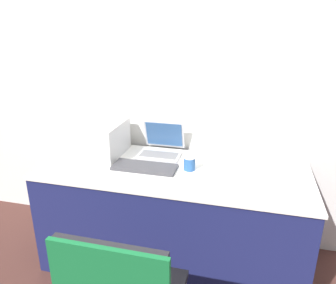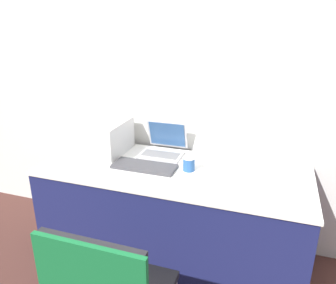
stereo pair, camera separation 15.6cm
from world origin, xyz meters
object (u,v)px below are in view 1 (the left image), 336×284
coffee_cup (189,163)px  printer (94,137)px  external_keyboard (145,167)px  laptop_left (161,147)px

coffee_cup → printer: bearing=171.6°
printer → external_keyboard: size_ratio=0.97×
coffee_cup → laptop_left: bearing=139.3°
laptop_left → external_keyboard: size_ratio=0.71×
printer → coffee_cup: printer is taller
coffee_cup → external_keyboard: bearing=-169.2°
external_keyboard → coffee_cup: (0.30, 0.06, 0.04)m
external_keyboard → coffee_cup: bearing=10.8°
laptop_left → coffee_cup: (0.26, -0.23, -0.00)m
printer → external_keyboard: (0.45, -0.17, -0.12)m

